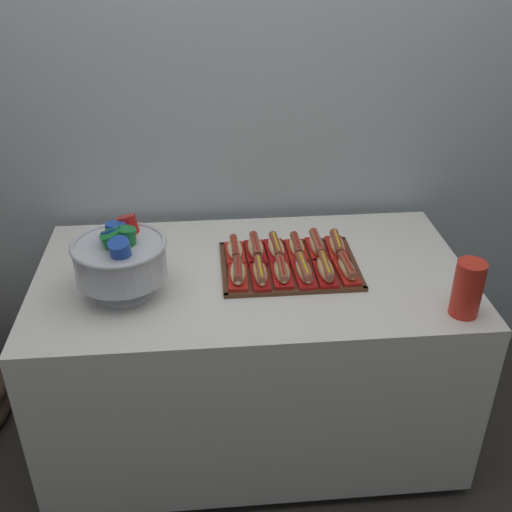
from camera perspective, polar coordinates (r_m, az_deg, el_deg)
ground_plane at (r=2.61m, az=-0.33°, el=-15.63°), size 10.00×10.00×0.00m
back_wall at (r=2.40m, az=-1.51°, el=16.45°), size 6.00×0.10×2.60m
buffet_table at (r=2.34m, az=-0.36°, el=-8.88°), size 1.51×0.83×0.75m
serving_tray at (r=2.16m, az=3.12°, el=-0.95°), size 0.48×0.36×0.01m
hot_dog_0 at (r=2.06m, az=-1.71°, el=-1.62°), size 0.07×0.16×0.06m
hot_dog_1 at (r=2.06m, az=0.37°, el=-1.61°), size 0.06×0.18×0.06m
hot_dog_2 at (r=2.07m, az=2.44°, el=-1.50°), size 0.07×0.16×0.06m
hot_dog_3 at (r=2.08m, az=4.49°, el=-1.37°), size 0.07×0.18×0.06m
hot_dog_4 at (r=2.09m, az=6.51°, el=-1.26°), size 0.07×0.18×0.06m
hot_dog_5 at (r=2.11m, az=8.51°, el=-1.17°), size 0.07×0.17×0.06m
hot_dog_6 at (r=2.20m, az=-2.00°, el=0.56°), size 0.07×0.16×0.06m
hot_dog_7 at (r=2.20m, az=-0.05°, el=0.71°), size 0.07×0.17×0.06m
hot_dog_8 at (r=2.21m, az=1.88°, el=0.74°), size 0.07×0.18×0.06m
hot_dog_9 at (r=2.22m, az=3.80°, el=0.83°), size 0.07×0.15×0.06m
hot_dog_10 at (r=2.23m, az=5.71°, el=0.99°), size 0.06×0.17×0.06m
hot_dog_11 at (r=2.25m, az=7.58°, el=0.99°), size 0.07×0.18×0.06m
punch_bowl at (r=2.00m, az=-12.55°, el=-0.13°), size 0.31×0.31×0.25m
cup_stack at (r=1.98m, az=19.21°, el=-2.90°), size 0.09×0.09×0.18m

